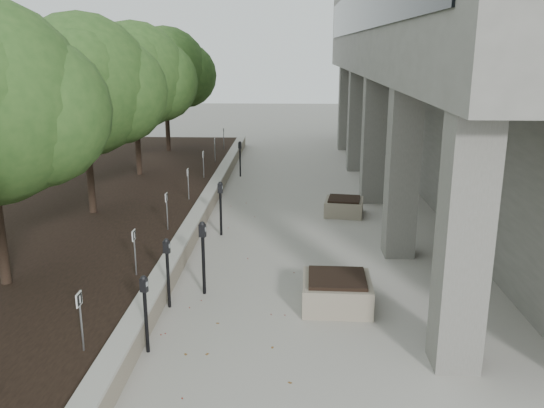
# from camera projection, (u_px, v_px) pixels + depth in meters

# --- Properties ---
(ground) EXTENTS (90.00, 90.00, 0.00)m
(ground) POSITION_uv_depth(u_px,v_px,m) (234.00, 396.00, 8.21)
(ground) COLOR #A5A098
(ground) RESTS_ON ground
(retaining_wall) EXTENTS (0.39, 26.00, 0.50)m
(retaining_wall) POSITION_uv_depth(u_px,v_px,m) (204.00, 209.00, 16.89)
(retaining_wall) COLOR gray
(retaining_wall) RESTS_ON ground
(planting_bed) EXTENTS (7.00, 26.00, 0.40)m
(planting_bed) POSITION_uv_depth(u_px,v_px,m) (82.00, 209.00, 17.03)
(planting_bed) COLOR black
(planting_bed) RESTS_ON ground
(crabapple_tree_3) EXTENTS (4.60, 4.00, 5.44)m
(crabapple_tree_3) POSITION_uv_depth(u_px,v_px,m) (85.00, 115.00, 15.27)
(crabapple_tree_3) COLOR #2A4E1D
(crabapple_tree_3) RESTS_ON planting_bed
(crabapple_tree_4) EXTENTS (4.60, 4.00, 5.44)m
(crabapple_tree_4) POSITION_uv_depth(u_px,v_px,m) (135.00, 99.00, 20.08)
(crabapple_tree_4) COLOR #2A4E1D
(crabapple_tree_4) RESTS_ON planting_bed
(crabapple_tree_5) EXTENTS (4.60, 4.00, 5.44)m
(crabapple_tree_5) POSITION_uv_depth(u_px,v_px,m) (166.00, 89.00, 24.90)
(crabapple_tree_5) COLOR #2A4E1D
(crabapple_tree_5) RESTS_ON planting_bed
(parking_sign_2) EXTENTS (0.04, 0.22, 0.96)m
(parking_sign_2) POSITION_uv_depth(u_px,v_px,m) (81.00, 322.00, 8.55)
(parking_sign_2) COLOR black
(parking_sign_2) RESTS_ON planting_bed
(parking_sign_3) EXTENTS (0.04, 0.22, 0.96)m
(parking_sign_3) POSITION_uv_depth(u_px,v_px,m) (135.00, 253.00, 11.44)
(parking_sign_3) COLOR black
(parking_sign_3) RESTS_ON planting_bed
(parking_sign_4) EXTENTS (0.04, 0.22, 0.96)m
(parking_sign_4) POSITION_uv_depth(u_px,v_px,m) (167.00, 211.00, 14.33)
(parking_sign_4) COLOR black
(parking_sign_4) RESTS_ON planting_bed
(parking_sign_5) EXTENTS (0.04, 0.22, 0.96)m
(parking_sign_5) POSITION_uv_depth(u_px,v_px,m) (188.00, 184.00, 17.22)
(parking_sign_5) COLOR black
(parking_sign_5) RESTS_ON planting_bed
(parking_sign_6) EXTENTS (0.04, 0.22, 0.96)m
(parking_sign_6) POSITION_uv_depth(u_px,v_px,m) (204.00, 165.00, 20.11)
(parking_sign_6) COLOR black
(parking_sign_6) RESTS_ON planting_bed
(parking_sign_7) EXTENTS (0.04, 0.22, 0.96)m
(parking_sign_7) POSITION_uv_depth(u_px,v_px,m) (215.00, 150.00, 23.00)
(parking_sign_7) COLOR black
(parking_sign_7) RESTS_ON planting_bed
(parking_sign_8) EXTENTS (0.04, 0.22, 0.96)m
(parking_sign_8) POSITION_uv_depth(u_px,v_px,m) (224.00, 139.00, 25.89)
(parking_sign_8) COLOR black
(parking_sign_8) RESTS_ON planting_bed
(parking_meter_1) EXTENTS (0.16, 0.13, 1.36)m
(parking_meter_1) POSITION_uv_depth(u_px,v_px,m) (146.00, 314.00, 9.23)
(parking_meter_1) COLOR black
(parking_meter_1) RESTS_ON ground
(parking_meter_2) EXTENTS (0.16, 0.13, 1.41)m
(parking_meter_2) POSITION_uv_depth(u_px,v_px,m) (168.00, 273.00, 10.85)
(parking_meter_2) COLOR black
(parking_meter_2) RESTS_ON ground
(parking_meter_3) EXTENTS (0.17, 0.14, 1.55)m
(parking_meter_3) POSITION_uv_depth(u_px,v_px,m) (203.00, 258.00, 11.44)
(parking_meter_3) COLOR black
(parking_meter_3) RESTS_ON ground
(parking_meter_4) EXTENTS (0.16, 0.12, 1.48)m
(parking_meter_4) POSITION_uv_depth(u_px,v_px,m) (221.00, 209.00, 15.09)
(parking_meter_4) COLOR black
(parking_meter_4) RESTS_ON ground
(parking_meter_5) EXTENTS (0.15, 0.12, 1.40)m
(parking_meter_5) POSITION_uv_depth(u_px,v_px,m) (240.00, 159.00, 22.07)
(parking_meter_5) COLOR black
(parking_meter_5) RESTS_ON ground
(planter_front) EXTENTS (1.36, 1.36, 0.61)m
(planter_front) POSITION_uv_depth(u_px,v_px,m) (337.00, 291.00, 11.00)
(planter_front) COLOR gray
(planter_front) RESTS_ON ground
(planter_back) EXTENTS (1.26, 1.26, 0.52)m
(planter_back) POSITION_uv_depth(u_px,v_px,m) (344.00, 206.00, 17.10)
(planter_back) COLOR gray
(planter_back) RESTS_ON ground
(berry_scatter) EXTENTS (3.30, 14.10, 0.02)m
(berry_scatter) POSITION_uv_depth(u_px,v_px,m) (252.00, 267.00, 13.03)
(berry_scatter) COLOR maroon
(berry_scatter) RESTS_ON ground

